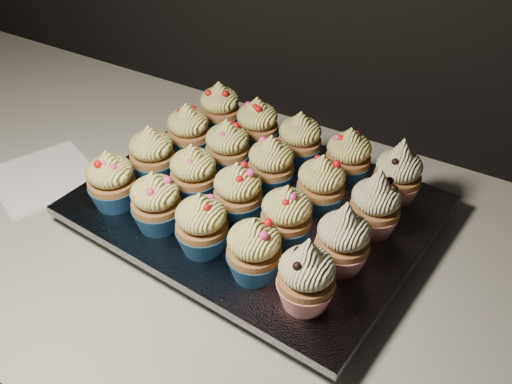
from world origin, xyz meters
TOP-DOWN VIEW (x-y plane):
  - cabinet at (0.00, 1.70)m, footprint 2.40×0.60m
  - worktop at (0.00, 1.70)m, footprint 2.44×0.64m
  - napkin at (-0.11, 1.65)m, footprint 0.18×0.18m
  - baking_tray at (0.21, 1.73)m, footprint 0.43×0.34m
  - foil_lining at (0.21, 1.73)m, footprint 0.46×0.38m
  - cupcake_0 at (0.06, 1.63)m, footprint 0.06×0.06m
  - cupcake_1 at (0.13, 1.63)m, footprint 0.06×0.06m
  - cupcake_2 at (0.21, 1.62)m, footprint 0.06×0.06m
  - cupcake_3 at (0.28, 1.62)m, footprint 0.06×0.06m
  - cupcake_4 at (0.35, 1.61)m, footprint 0.06×0.06m
  - cupcake_5 at (0.06, 1.70)m, footprint 0.06×0.06m
  - cupcake_6 at (0.14, 1.70)m, footprint 0.06×0.06m
  - cupcake_7 at (0.21, 1.69)m, footprint 0.06×0.06m
  - cupcake_8 at (0.28, 1.68)m, footprint 0.06×0.06m
  - cupcake_9 at (0.36, 1.68)m, footprint 0.06×0.06m
  - cupcake_10 at (0.07, 1.78)m, footprint 0.06×0.06m
  - cupcake_11 at (0.14, 1.77)m, footprint 0.06×0.06m
  - cupcake_12 at (0.22, 1.77)m, footprint 0.06×0.06m
  - cupcake_13 at (0.29, 1.76)m, footprint 0.06×0.06m
  - cupcake_14 at (0.37, 1.76)m, footprint 0.06×0.06m
  - cupcake_15 at (0.07, 1.86)m, footprint 0.06×0.06m
  - cupcake_16 at (0.15, 1.84)m, footprint 0.06×0.06m
  - cupcake_17 at (0.22, 1.84)m, footprint 0.06×0.06m
  - cupcake_18 at (0.30, 1.84)m, footprint 0.06×0.06m
  - cupcake_19 at (0.37, 1.83)m, footprint 0.06×0.06m

SIDE VIEW (x-z plane):
  - cabinet at x=0.00m, z-range 0.00..0.86m
  - worktop at x=0.00m, z-range 0.86..0.90m
  - napkin at x=-0.11m, z-range 0.90..0.90m
  - baking_tray at x=0.21m, z-range 0.90..0.92m
  - foil_lining at x=0.21m, z-range 0.92..0.93m
  - cupcake_0 at x=0.06m, z-range 0.93..1.01m
  - cupcake_1 at x=0.13m, z-range 0.93..1.01m
  - cupcake_2 at x=0.21m, z-range 0.93..1.01m
  - cupcake_3 at x=0.28m, z-range 0.93..1.01m
  - cupcake_5 at x=0.06m, z-range 0.93..1.01m
  - cupcake_6 at x=0.14m, z-range 0.93..1.01m
  - cupcake_7 at x=0.21m, z-range 0.93..1.01m
  - cupcake_8 at x=0.28m, z-range 0.93..1.01m
  - cupcake_10 at x=0.07m, z-range 0.93..1.01m
  - cupcake_11 at x=0.14m, z-range 0.93..1.01m
  - cupcake_12 at x=0.22m, z-range 0.93..1.01m
  - cupcake_13 at x=0.29m, z-range 0.93..1.01m
  - cupcake_15 at x=0.07m, z-range 0.93..1.01m
  - cupcake_16 at x=0.15m, z-range 0.93..1.01m
  - cupcake_17 at x=0.22m, z-range 0.93..1.01m
  - cupcake_18 at x=0.30m, z-range 0.93..1.01m
  - cupcake_4 at x=0.35m, z-range 0.93..1.02m
  - cupcake_9 at x=0.36m, z-range 0.93..1.02m
  - cupcake_14 at x=0.37m, z-range 0.93..1.02m
  - cupcake_19 at x=0.37m, z-range 0.93..1.02m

